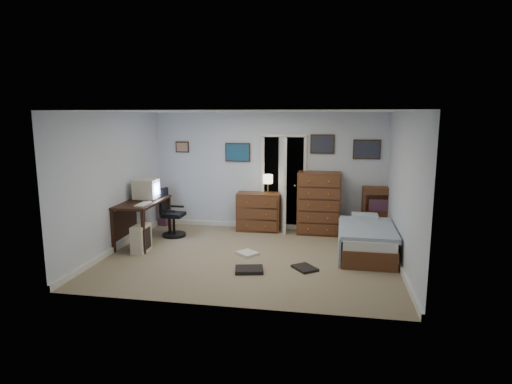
% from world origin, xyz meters
% --- Properties ---
extents(floor, '(5.00, 4.00, 0.02)m').
position_xyz_m(floor, '(0.00, 0.00, -0.01)').
color(floor, '#84755B').
rests_on(floor, ground).
extents(computer_desk, '(0.70, 1.44, 0.82)m').
position_xyz_m(computer_desk, '(-2.30, 0.49, 0.63)').
color(computer_desk, black).
rests_on(computer_desk, floor).
extents(crt_monitor, '(0.44, 0.41, 0.40)m').
position_xyz_m(crt_monitor, '(-2.18, 0.64, 1.03)').
color(crt_monitor, beige).
rests_on(crt_monitor, computer_desk).
extents(keyboard, '(0.18, 0.44, 0.03)m').
position_xyz_m(keyboard, '(-2.02, 0.14, 0.84)').
color(keyboard, beige).
rests_on(keyboard, computer_desk).
extents(pc_tower, '(0.24, 0.47, 0.49)m').
position_xyz_m(pc_tower, '(-2.00, -0.06, 0.25)').
color(pc_tower, beige).
rests_on(pc_tower, floor).
extents(office_chair, '(0.48, 0.49, 0.98)m').
position_xyz_m(office_chair, '(-1.84, 1.01, 0.38)').
color(office_chair, black).
rests_on(office_chair, floor).
extents(media_stack, '(0.18, 0.18, 0.84)m').
position_xyz_m(media_stack, '(-2.32, 1.80, 0.42)').
color(media_stack, maroon).
rests_on(media_stack, floor).
extents(low_dresser, '(0.94, 0.50, 0.81)m').
position_xyz_m(low_dresser, '(-0.16, 1.77, 0.41)').
color(low_dresser, brown).
rests_on(low_dresser, floor).
extents(table_lamp, '(0.21, 0.21, 0.40)m').
position_xyz_m(table_lamp, '(0.04, 1.77, 1.10)').
color(table_lamp, gold).
rests_on(table_lamp, low_dresser).
extents(doorway, '(0.96, 1.12, 2.05)m').
position_xyz_m(doorway, '(0.35, 2.27, 1.00)').
color(doorway, black).
rests_on(doorway, floor).
extents(tall_dresser, '(0.88, 0.52, 1.29)m').
position_xyz_m(tall_dresser, '(1.12, 1.75, 0.65)').
color(tall_dresser, brown).
rests_on(tall_dresser, floor).
extents(headboard_bookcase, '(1.13, 0.35, 1.00)m').
position_xyz_m(headboard_bookcase, '(2.56, 1.86, 0.53)').
color(headboard_bookcase, brown).
rests_on(headboard_bookcase, floor).
extents(bed, '(0.97, 1.77, 0.58)m').
position_xyz_m(bed, '(1.99, 0.51, 0.27)').
color(bed, brown).
rests_on(bed, floor).
extents(wall_posters, '(4.38, 0.04, 0.60)m').
position_xyz_m(wall_posters, '(0.57, 1.98, 1.75)').
color(wall_posters, '#331E11').
rests_on(wall_posters, floor).
extents(floor_clutter, '(1.51, 1.24, 0.06)m').
position_xyz_m(floor_clutter, '(0.28, -0.43, 0.03)').
color(floor_clutter, black).
rests_on(floor_clutter, floor).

